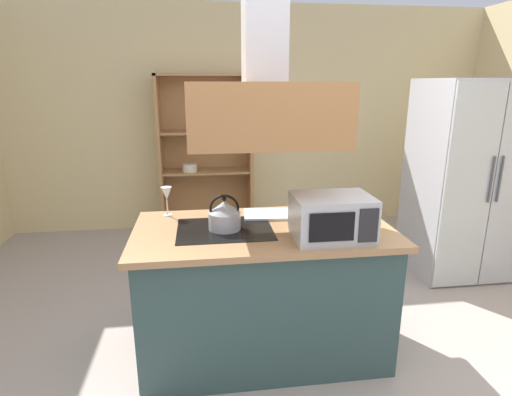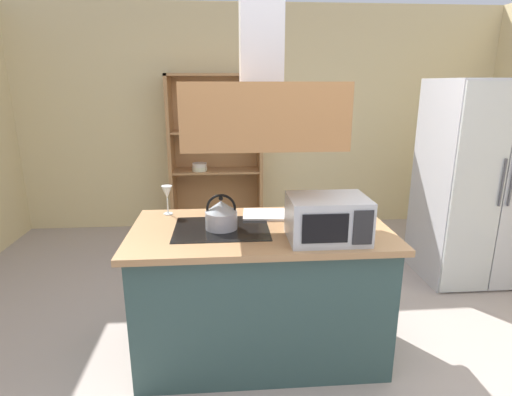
{
  "view_description": "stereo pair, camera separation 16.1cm",
  "coord_description": "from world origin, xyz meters",
  "px_view_note": "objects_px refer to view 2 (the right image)",
  "views": [
    {
      "loc": [
        -0.63,
        -2.19,
        1.8
      ],
      "look_at": [
        -0.25,
        0.62,
        1.0
      ],
      "focal_mm": 28.81,
      "sensor_mm": 36.0,
      "label": 1
    },
    {
      "loc": [
        -0.47,
        -2.2,
        1.8
      ],
      "look_at": [
        -0.25,
        0.62,
        1.0
      ],
      "focal_mm": 28.81,
      "sensor_mm": 36.0,
      "label": 2
    }
  ],
  "objects_px": {
    "microwave": "(328,218)",
    "fruit_bowl": "(343,211)",
    "refrigerator": "(477,182)",
    "cutting_board": "(268,215)",
    "wine_glass_on_counter": "(167,193)",
    "dish_cabinet": "(216,164)",
    "kettle": "(221,214)"
  },
  "relations": [
    {
      "from": "kettle",
      "to": "cutting_board",
      "type": "height_order",
      "value": "kettle"
    },
    {
      "from": "fruit_bowl",
      "to": "microwave",
      "type": "bearing_deg",
      "value": -117.81
    },
    {
      "from": "cutting_board",
      "to": "wine_glass_on_counter",
      "type": "bearing_deg",
      "value": 172.12
    },
    {
      "from": "kettle",
      "to": "wine_glass_on_counter",
      "type": "xyz_separation_m",
      "value": [
        -0.38,
        0.33,
        0.06
      ]
    },
    {
      "from": "kettle",
      "to": "microwave",
      "type": "xyz_separation_m",
      "value": [
        0.62,
        -0.23,
        0.03
      ]
    },
    {
      "from": "kettle",
      "to": "microwave",
      "type": "relative_size",
      "value": 0.49
    },
    {
      "from": "refrigerator",
      "to": "dish_cabinet",
      "type": "height_order",
      "value": "dish_cabinet"
    },
    {
      "from": "kettle",
      "to": "fruit_bowl",
      "type": "xyz_separation_m",
      "value": [
        0.83,
        0.17,
        -0.05
      ]
    },
    {
      "from": "microwave",
      "to": "wine_glass_on_counter",
      "type": "height_order",
      "value": "microwave"
    },
    {
      "from": "refrigerator",
      "to": "wine_glass_on_counter",
      "type": "xyz_separation_m",
      "value": [
        -2.71,
        -0.67,
        0.13
      ]
    },
    {
      "from": "refrigerator",
      "to": "cutting_board",
      "type": "relative_size",
      "value": 5.4
    },
    {
      "from": "dish_cabinet",
      "to": "microwave",
      "type": "height_order",
      "value": "dish_cabinet"
    },
    {
      "from": "wine_glass_on_counter",
      "to": "fruit_bowl",
      "type": "relative_size",
      "value": 0.85
    },
    {
      "from": "fruit_bowl",
      "to": "refrigerator",
      "type": "bearing_deg",
      "value": 29.24
    },
    {
      "from": "cutting_board",
      "to": "dish_cabinet",
      "type": "bearing_deg",
      "value": 99.85
    },
    {
      "from": "wine_glass_on_counter",
      "to": "fruit_bowl",
      "type": "distance_m",
      "value": 1.23
    },
    {
      "from": "refrigerator",
      "to": "cutting_board",
      "type": "distance_m",
      "value": 2.15
    },
    {
      "from": "cutting_board",
      "to": "microwave",
      "type": "bearing_deg",
      "value": -57.1
    },
    {
      "from": "microwave",
      "to": "fruit_bowl",
      "type": "xyz_separation_m",
      "value": [
        0.21,
        0.4,
        -0.09
      ]
    },
    {
      "from": "cutting_board",
      "to": "microwave",
      "type": "distance_m",
      "value": 0.57
    },
    {
      "from": "fruit_bowl",
      "to": "wine_glass_on_counter",
      "type": "bearing_deg",
      "value": 172.1
    },
    {
      "from": "refrigerator",
      "to": "kettle",
      "type": "distance_m",
      "value": 2.54
    },
    {
      "from": "dish_cabinet",
      "to": "wine_glass_on_counter",
      "type": "distance_m",
      "value": 2.21
    },
    {
      "from": "cutting_board",
      "to": "wine_glass_on_counter",
      "type": "relative_size",
      "value": 1.65
    },
    {
      "from": "refrigerator",
      "to": "fruit_bowl",
      "type": "xyz_separation_m",
      "value": [
        -1.5,
        -0.84,
        0.03
      ]
    },
    {
      "from": "kettle",
      "to": "wine_glass_on_counter",
      "type": "bearing_deg",
      "value": 138.52
    },
    {
      "from": "wine_glass_on_counter",
      "to": "cutting_board",
      "type": "bearing_deg",
      "value": -7.88
    },
    {
      "from": "refrigerator",
      "to": "microwave",
      "type": "xyz_separation_m",
      "value": [
        -1.71,
        -1.24,
        0.11
      ]
    },
    {
      "from": "kettle",
      "to": "wine_glass_on_counter",
      "type": "distance_m",
      "value": 0.51
    },
    {
      "from": "refrigerator",
      "to": "fruit_bowl",
      "type": "bearing_deg",
      "value": -150.76
    },
    {
      "from": "microwave",
      "to": "wine_glass_on_counter",
      "type": "distance_m",
      "value": 1.15
    },
    {
      "from": "cutting_board",
      "to": "refrigerator",
      "type": "bearing_deg",
      "value": 20.9
    }
  ]
}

